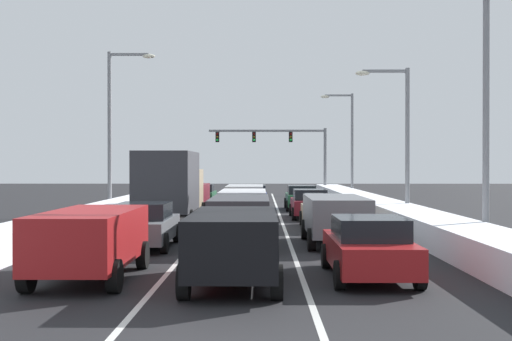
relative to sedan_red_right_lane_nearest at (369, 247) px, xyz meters
The scene contains 25 objects.
ground_plane 14.00m from the sedan_red_right_lane_nearest, 103.76° to the left, with size 137.79×137.79×0.00m, color black.
lane_stripe_between_right_lane_and_center_lane 18.96m from the sedan_red_right_lane_nearest, 94.92° to the left, with size 0.14×58.29×0.01m, color silver.
lane_stripe_between_center_lane_and_left_lane 19.55m from the sedan_red_right_lane_nearest, 104.91° to the left, with size 0.14×58.29×0.01m, color silver.
snow_bank_right_shoulder 19.23m from the sedan_red_right_lane_nearest, 78.98° to the left, with size 2.06×58.29×0.91m, color white.
snow_bank_left_shoulder 21.52m from the sedan_red_right_lane_nearest, 118.68° to the left, with size 1.56×58.29×0.88m, color white.
sedan_red_right_lane_nearest is the anchor object (origin of this frame).
suv_gray_right_lane_second 6.86m from the sedan_red_right_lane_nearest, 90.44° to the left, with size 2.16×4.90×1.67m.
sedan_tan_right_lane_third 12.79m from the sedan_red_right_lane_nearest, 89.41° to the left, with size 2.00×4.50×1.51m.
sedan_maroon_right_lane_fourth 18.40m from the sedan_red_right_lane_nearest, 90.35° to the left, with size 2.00×4.50×1.51m.
sedan_green_right_lane_fifth 24.90m from the sedan_red_right_lane_nearest, 90.37° to the left, with size 2.00×4.50×1.51m.
suv_black_center_lane_nearest 3.41m from the sedan_red_right_lane_nearest, 163.56° to the right, with size 2.16×4.90×1.67m.
suv_charcoal_center_lane_second 7.17m from the sedan_red_right_lane_nearest, 117.93° to the left, with size 2.16×4.90×1.67m.
suv_white_center_lane_third 12.94m from the sedan_red_right_lane_nearest, 105.33° to the left, with size 2.16×4.90×1.67m.
suv_silver_center_lane_fourth 20.09m from the sedan_red_right_lane_nearest, 100.10° to the left, with size 2.16×4.90×1.67m.
sedan_navy_center_lane_fifth 25.99m from the sedan_red_right_lane_nearest, 97.07° to the left, with size 2.00×4.50×1.51m.
suv_red_left_lane_nearest 6.76m from the sedan_red_right_lane_nearest, behind, with size 2.16×4.90×1.67m.
sedan_gray_left_lane_second 8.85m from the sedan_red_right_lane_nearest, 137.75° to the left, with size 2.00×4.50×1.51m.
box_truck_left_lane_third 15.45m from the sedan_red_right_lane_nearest, 116.06° to the left, with size 2.53×7.20×3.36m.
suv_maroon_left_lane_fourth 22.83m from the sedan_red_right_lane_nearest, 107.21° to the left, with size 2.16×4.90×1.67m.
sedan_green_left_lane_fifth 29.16m from the sedan_red_right_lane_nearest, 103.29° to the left, with size 2.00×4.50×1.51m.
traffic_light_gantry 45.53m from the sedan_red_right_lane_nearest, 90.70° to the left, with size 10.94×0.47×6.20m.
street_lamp_right_near 8.63m from the sedan_red_right_lane_nearest, 51.76° to the left, with size 2.66×0.36×9.49m.
street_lamp_right_mid 17.16m from the sedan_red_right_lane_nearest, 75.76° to the left, with size 2.66×0.36×7.51m.
street_lamp_right_far 37.92m from the sedan_red_right_lane_nearest, 83.38° to the left, with size 2.66×0.36×8.54m.
street_lamp_left_mid 23.81m from the sedan_red_right_lane_nearest, 117.46° to the left, with size 2.66×0.36×9.09m.
Camera 1 is at (0.71, -8.62, 2.77)m, focal length 46.65 mm.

